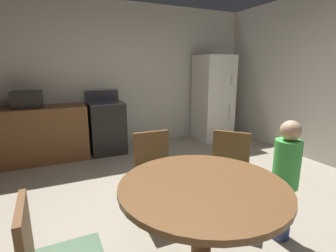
{
  "coord_description": "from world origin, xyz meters",
  "views": [
    {
      "loc": [
        -1.21,
        -1.88,
        1.52
      ],
      "look_at": [
        0.09,
        0.96,
        0.78
      ],
      "focal_mm": 26.88,
      "sensor_mm": 36.0,
      "label": 1
    }
  ],
  "objects": [
    {
      "name": "chair_northeast",
      "position": [
        0.35,
        0.04,
        0.5
      ],
      "size": [
        0.56,
        0.56,
        0.87
      ],
      "rotation": [
        0.0,
        0.0,
        3.86
      ],
      "color": "brown",
      "rests_on": "ground"
    },
    {
      "name": "wall_back",
      "position": [
        0.0,
        2.98,
        1.35
      ],
      "size": [
        5.63,
        0.12,
        2.7
      ],
      "primitive_type": "cube",
      "color": "beige",
      "rests_on": "ground"
    },
    {
      "name": "refrigerator",
      "position": [
        1.87,
        2.53,
        0.88
      ],
      "size": [
        0.68,
        0.68,
        1.76
      ],
      "color": "white",
      "rests_on": "ground"
    },
    {
      "name": "chair_north",
      "position": [
        -0.33,
        0.36,
        0.5
      ],
      "size": [
        0.41,
        0.41,
        0.87
      ],
      "rotation": [
        0.0,
        0.0,
        4.68
      ],
      "color": "brown",
      "rests_on": "ground"
    },
    {
      "name": "dining_table",
      "position": [
        -0.36,
        -0.58,
        0.6
      ],
      "size": [
        1.13,
        1.13,
        0.76
      ],
      "color": "brown",
      "rests_on": "ground"
    },
    {
      "name": "kitchen_counter",
      "position": [
        -1.62,
        2.58,
        0.45
      ],
      "size": [
        1.79,
        0.6,
        0.9
      ],
      "primitive_type": "cube",
      "color": "brown",
      "rests_on": "ground"
    },
    {
      "name": "ground_plane",
      "position": [
        0.0,
        0.0,
        0.0
      ],
      "size": [
        14.0,
        14.0,
        0.0
      ],
      "primitive_type": "plane",
      "color": "#A89E89"
    },
    {
      "name": "oven_range",
      "position": [
        -0.38,
        2.59,
        0.47
      ],
      "size": [
        0.6,
        0.6,
        1.1
      ],
      "color": "black",
      "rests_on": "ground"
    },
    {
      "name": "microwave",
      "position": [
        -1.58,
        2.58,
        1.03
      ],
      "size": [
        0.44,
        0.32,
        0.26
      ],
      "primitive_type": "cube",
      "color": "black",
      "rests_on": "kitchen_counter"
    },
    {
      "name": "person_child",
      "position": [
        0.55,
        -0.48,
        0.58
      ],
      "size": [
        0.24,
        0.24,
        1.09
      ],
      "rotation": [
        0.0,
        0.0,
        3.26
      ],
      "color": "#3D4C84",
      "rests_on": "ground"
    }
  ]
}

